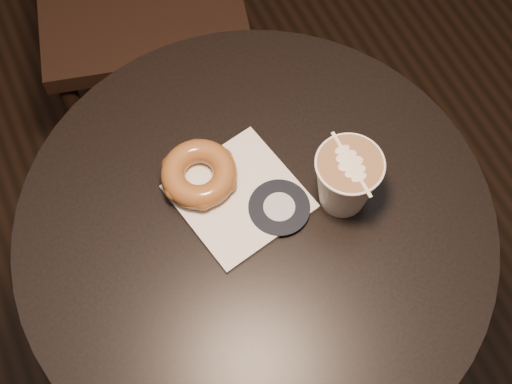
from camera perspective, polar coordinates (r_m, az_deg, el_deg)
cafe_table at (r=1.21m, az=-0.04°, el=-6.27°), size 0.70×0.70×0.75m
pastry_bag at (r=1.04m, az=-1.35°, el=-0.40°), size 0.20×0.20×0.01m
doughnut at (r=1.04m, az=-4.58°, el=1.47°), size 0.11×0.11×0.04m
latte_cup at (r=1.01m, az=7.20°, el=0.88°), size 0.10×0.10×0.11m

